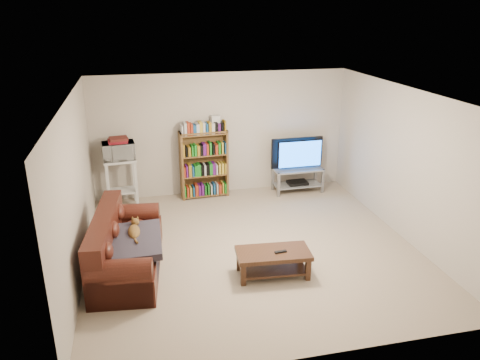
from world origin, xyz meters
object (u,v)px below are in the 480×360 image
object	(u,v)px
sofa	(123,251)
bookshelf	(204,163)
coffee_table	(273,259)
tv_stand	(298,176)

from	to	relation	value
sofa	bookshelf	distance (m)	2.98
sofa	coffee_table	bearing A→B (deg)	-10.40
sofa	tv_stand	bearing A→B (deg)	40.36
tv_stand	bookshelf	world-z (taller)	bookshelf
sofa	coffee_table	distance (m)	2.13
sofa	coffee_table	xyz separation A→B (m)	(2.04, -0.61, -0.05)
sofa	tv_stand	xyz separation A→B (m)	(3.43, 2.34, 0.03)
coffee_table	tv_stand	xyz separation A→B (m)	(1.39, 2.94, 0.08)
bookshelf	sofa	bearing A→B (deg)	-125.35
sofa	bookshelf	world-z (taller)	bookshelf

